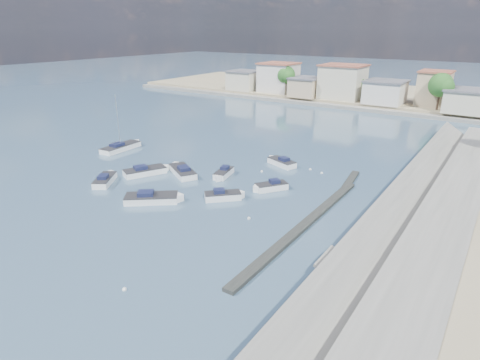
# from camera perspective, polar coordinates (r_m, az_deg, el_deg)

# --- Properties ---
(ground) EXTENTS (400.00, 400.00, 0.00)m
(ground) POSITION_cam_1_polar(r_m,az_deg,el_deg) (68.93, 14.73, 4.74)
(ground) COLOR #334C66
(ground) RESTS_ON ground
(seawall_walkway) EXTENTS (5.00, 90.00, 1.80)m
(seawall_walkway) POSITION_cam_1_polar(r_m,az_deg,el_deg) (39.98, 26.32, -7.40)
(seawall_walkway) COLOR slate
(seawall_walkway) RESTS_ON ground
(breakwater) EXTENTS (2.00, 31.02, 0.35)m
(breakwater) POSITION_cam_1_polar(r_m,az_deg,el_deg) (42.53, 10.63, -4.85)
(breakwater) COLOR black
(breakwater) RESTS_ON ground
(far_shore_land) EXTENTS (160.00, 40.00, 1.40)m
(far_shore_land) POSITION_cam_1_polar(r_m,az_deg,el_deg) (118.17, 23.71, 10.58)
(far_shore_land) COLOR gray
(far_shore_land) RESTS_ON ground
(far_shore_quay) EXTENTS (160.00, 2.50, 0.80)m
(far_shore_quay) POSITION_cam_1_polar(r_m,az_deg,el_deg) (97.94, 21.15, 8.94)
(far_shore_quay) COLOR slate
(far_shore_quay) RESTS_ON ground
(far_town) EXTENTS (113.01, 12.80, 8.35)m
(far_town) POSITION_cam_1_polar(r_m,az_deg,el_deg) (101.23, 28.27, 10.84)
(far_town) COLOR beige
(far_town) RESTS_ON far_shore_land
(shore_trees) EXTENTS (74.56, 38.32, 7.92)m
(shore_trees) POSITION_cam_1_polar(r_m,az_deg,el_deg) (92.70, 26.23, 11.28)
(shore_trees) COLOR #38281E
(shore_trees) RESTS_ON ground
(motorboat_a) EXTENTS (4.02, 4.76, 1.48)m
(motorboat_a) POSITION_cam_1_polar(r_m,az_deg,el_deg) (53.35, -18.58, 0.04)
(motorboat_a) COLOR white
(motorboat_a) RESTS_ON ground
(motorboat_b) EXTENTS (4.08, 4.03, 1.48)m
(motorboat_b) POSITION_cam_1_polar(r_m,az_deg,el_deg) (45.77, -2.19, -2.29)
(motorboat_b) COLOR white
(motorboat_b) RESTS_ON ground
(motorboat_c) EXTENTS (5.99, 4.68, 1.48)m
(motorboat_c) POSITION_cam_1_polar(r_m,az_deg,el_deg) (54.19, -8.27, 1.27)
(motorboat_c) COLOR white
(motorboat_c) RESTS_ON ground
(motorboat_d) EXTENTS (3.53, 4.05, 1.48)m
(motorboat_d) POSITION_cam_1_polar(r_m,az_deg,el_deg) (48.40, 4.26, -1.00)
(motorboat_d) COLOR white
(motorboat_d) RESTS_ON ground
(motorboat_e) EXTENTS (4.33, 5.98, 1.48)m
(motorboat_e) POSITION_cam_1_polar(r_m,az_deg,el_deg) (54.99, -13.08, 1.22)
(motorboat_e) COLOR white
(motorboat_e) RESTS_ON ground
(motorboat_f) EXTENTS (4.97, 3.22, 1.48)m
(motorboat_f) POSITION_cam_1_polar(r_m,az_deg,el_deg) (57.45, 5.80, 2.52)
(motorboat_f) COLOR white
(motorboat_f) RESTS_ON ground
(motorboat_g) EXTENTS (2.36, 4.39, 1.48)m
(motorboat_g) POSITION_cam_1_polar(r_m,az_deg,el_deg) (52.62, -2.41, 0.87)
(motorboat_g) COLOR white
(motorboat_g) RESTS_ON ground
(motorboat_h) EXTENTS (5.99, 5.45, 1.48)m
(motorboat_h) POSITION_cam_1_polar(r_m,az_deg,el_deg) (46.09, -12.09, -2.59)
(motorboat_h) COLOR white
(motorboat_h) RESTS_ON ground
(sailboat) EXTENTS (2.69, 7.59, 9.00)m
(sailboat) POSITION_cam_1_polar(r_m,az_deg,el_deg) (67.24, -16.40, 4.53)
(sailboat) COLOR white
(sailboat) RESTS_ON ground
(mooring_buoys) EXTENTS (16.46, 33.01, 0.35)m
(mooring_buoys) POSITION_cam_1_polar(r_m,az_deg,el_deg) (44.60, 4.70, -3.45)
(mooring_buoys) COLOR white
(mooring_buoys) RESTS_ON ground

